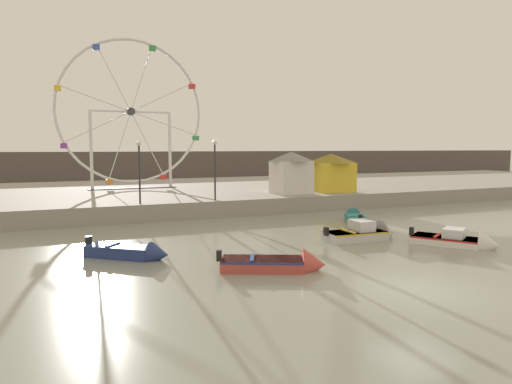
{
  "coord_description": "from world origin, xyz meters",
  "views": [
    {
      "loc": [
        -11.33,
        -12.13,
        4.89
      ],
      "look_at": [
        -0.19,
        13.2,
        2.26
      ],
      "focal_mm": 32.65,
      "sensor_mm": 36.0,
      "label": 1
    }
  ],
  "objects_px": {
    "motorboat_white_red_stripe": "(463,241)",
    "promenade_lamp_far": "(215,162)",
    "motorboat_navy_blue": "(132,252)",
    "carnival_booth_white_ticket": "(291,172)",
    "motorboat_teal_painted": "(355,217)",
    "carnival_booth_yellow_awning": "(331,172)",
    "motorboat_faded_red": "(282,264)",
    "motorboat_pale_grey": "(367,233)",
    "ferris_wheel_white_frame": "(131,114)",
    "promenade_lamp_near": "(139,163)"
  },
  "relations": [
    {
      "from": "motorboat_white_red_stripe",
      "to": "promenade_lamp_far",
      "type": "xyz_separation_m",
      "value": [
        -8.06,
        14.64,
        3.66
      ]
    },
    {
      "from": "motorboat_navy_blue",
      "to": "carnival_booth_white_ticket",
      "type": "height_order",
      "value": "carnival_booth_white_ticket"
    },
    {
      "from": "motorboat_teal_painted",
      "to": "promenade_lamp_far",
      "type": "relative_size",
      "value": 0.93
    },
    {
      "from": "motorboat_teal_painted",
      "to": "carnival_booth_yellow_awning",
      "type": "distance_m",
      "value": 9.25
    },
    {
      "from": "motorboat_faded_red",
      "to": "carnival_booth_white_ticket",
      "type": "relative_size",
      "value": 1.28
    },
    {
      "from": "motorboat_pale_grey",
      "to": "promenade_lamp_far",
      "type": "bearing_deg",
      "value": 115.79
    },
    {
      "from": "carnival_booth_white_ticket",
      "to": "promenade_lamp_far",
      "type": "height_order",
      "value": "promenade_lamp_far"
    },
    {
      "from": "motorboat_pale_grey",
      "to": "carnival_booth_white_ticket",
      "type": "xyz_separation_m",
      "value": [
        2.47,
        13.37,
        2.62
      ]
    },
    {
      "from": "carnival_booth_white_ticket",
      "to": "motorboat_pale_grey",
      "type": "bearing_deg",
      "value": -101.16
    },
    {
      "from": "motorboat_navy_blue",
      "to": "motorboat_pale_grey",
      "type": "relative_size",
      "value": 0.84
    },
    {
      "from": "motorboat_white_red_stripe",
      "to": "ferris_wheel_white_frame",
      "type": "xyz_separation_m",
      "value": [
        -11.91,
        26.81,
        7.69
      ]
    },
    {
      "from": "motorboat_white_red_stripe",
      "to": "ferris_wheel_white_frame",
      "type": "relative_size",
      "value": 0.31
    },
    {
      "from": "motorboat_navy_blue",
      "to": "promenade_lamp_near",
      "type": "relative_size",
      "value": 0.89
    },
    {
      "from": "motorboat_pale_grey",
      "to": "promenade_lamp_near",
      "type": "bearing_deg",
      "value": 134.68
    },
    {
      "from": "carnival_booth_yellow_awning",
      "to": "promenade_lamp_near",
      "type": "distance_m",
      "value": 16.75
    },
    {
      "from": "ferris_wheel_white_frame",
      "to": "promenade_lamp_far",
      "type": "xyz_separation_m",
      "value": [
        3.85,
        -12.17,
        -4.03
      ]
    },
    {
      "from": "motorboat_teal_painted",
      "to": "ferris_wheel_white_frame",
      "type": "distance_m",
      "value": 22.8
    },
    {
      "from": "motorboat_teal_painted",
      "to": "ferris_wheel_white_frame",
      "type": "bearing_deg",
      "value": 60.51
    },
    {
      "from": "motorboat_white_red_stripe",
      "to": "ferris_wheel_white_frame",
      "type": "bearing_deg",
      "value": 170.97
    },
    {
      "from": "promenade_lamp_near",
      "to": "ferris_wheel_white_frame",
      "type": "bearing_deg",
      "value": 83.3
    },
    {
      "from": "promenade_lamp_near",
      "to": "promenade_lamp_far",
      "type": "bearing_deg",
      "value": 0.42
    },
    {
      "from": "ferris_wheel_white_frame",
      "to": "promenade_lamp_far",
      "type": "height_order",
      "value": "ferris_wheel_white_frame"
    },
    {
      "from": "carnival_booth_yellow_awning",
      "to": "motorboat_faded_red",
      "type": "bearing_deg",
      "value": -122.6
    },
    {
      "from": "motorboat_pale_grey",
      "to": "motorboat_white_red_stripe",
      "type": "height_order",
      "value": "motorboat_pale_grey"
    },
    {
      "from": "motorboat_teal_painted",
      "to": "motorboat_pale_grey",
      "type": "distance_m",
      "value": 6.22
    },
    {
      "from": "motorboat_pale_grey",
      "to": "motorboat_white_red_stripe",
      "type": "distance_m",
      "value": 4.73
    },
    {
      "from": "motorboat_navy_blue",
      "to": "motorboat_white_red_stripe",
      "type": "height_order",
      "value": "motorboat_white_red_stripe"
    },
    {
      "from": "motorboat_teal_painted",
      "to": "ferris_wheel_white_frame",
      "type": "relative_size",
      "value": 0.29
    },
    {
      "from": "motorboat_teal_painted",
      "to": "carnival_booth_yellow_awning",
      "type": "bearing_deg",
      "value": 5.07
    },
    {
      "from": "carnival_booth_white_ticket",
      "to": "promenade_lamp_near",
      "type": "height_order",
      "value": "promenade_lamp_near"
    },
    {
      "from": "carnival_booth_white_ticket",
      "to": "motorboat_teal_painted",
      "type": "bearing_deg",
      "value": -86.34
    },
    {
      "from": "motorboat_pale_grey",
      "to": "motorboat_teal_painted",
      "type": "bearing_deg",
      "value": 62.86
    },
    {
      "from": "motorboat_navy_blue",
      "to": "motorboat_pale_grey",
      "type": "bearing_deg",
      "value": 37.88
    },
    {
      "from": "motorboat_teal_painted",
      "to": "motorboat_pale_grey",
      "type": "xyz_separation_m",
      "value": [
        -3.08,
        -5.4,
        0.08
      ]
    },
    {
      "from": "motorboat_faded_red",
      "to": "carnival_booth_white_ticket",
      "type": "xyz_separation_m",
      "value": [
        9.55,
        17.22,
        2.69
      ]
    },
    {
      "from": "motorboat_pale_grey",
      "to": "ferris_wheel_white_frame",
      "type": "height_order",
      "value": "ferris_wheel_white_frame"
    },
    {
      "from": "motorboat_pale_grey",
      "to": "carnival_booth_white_ticket",
      "type": "height_order",
      "value": "carnival_booth_white_ticket"
    },
    {
      "from": "motorboat_teal_painted",
      "to": "motorboat_navy_blue",
      "type": "bearing_deg",
      "value": 134.53
    },
    {
      "from": "motorboat_faded_red",
      "to": "motorboat_white_red_stripe",
      "type": "distance_m",
      "value": 10.33
    },
    {
      "from": "motorboat_navy_blue",
      "to": "carnival_booth_yellow_awning",
      "type": "xyz_separation_m",
      "value": [
        18.74,
        12.97,
        2.56
      ]
    },
    {
      "from": "motorboat_navy_blue",
      "to": "motorboat_teal_painted",
      "type": "bearing_deg",
      "value": 58.08
    },
    {
      "from": "promenade_lamp_near",
      "to": "carnival_booth_white_ticket",
      "type": "bearing_deg",
      "value": 10.02
    },
    {
      "from": "motorboat_teal_painted",
      "to": "motorboat_pale_grey",
      "type": "relative_size",
      "value": 0.89
    },
    {
      "from": "motorboat_pale_grey",
      "to": "ferris_wheel_white_frame",
      "type": "bearing_deg",
      "value": 112.87
    },
    {
      "from": "motorboat_faded_red",
      "to": "promenade_lamp_near",
      "type": "xyz_separation_m",
      "value": [
        -3.02,
        15.0,
        3.62
      ]
    },
    {
      "from": "motorboat_teal_painted",
      "to": "promenade_lamp_near",
      "type": "relative_size",
      "value": 0.95
    },
    {
      "from": "ferris_wheel_white_frame",
      "to": "promenade_lamp_near",
      "type": "distance_m",
      "value": 12.95
    },
    {
      "from": "motorboat_white_red_stripe",
      "to": "promenade_lamp_near",
      "type": "height_order",
      "value": "promenade_lamp_near"
    },
    {
      "from": "motorboat_pale_grey",
      "to": "motorboat_faded_red",
      "type": "bearing_deg",
      "value": -148.99
    },
    {
      "from": "motorboat_pale_grey",
      "to": "ferris_wheel_white_frame",
      "type": "relative_size",
      "value": 0.33
    }
  ]
}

